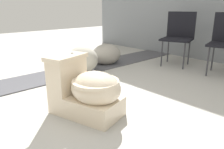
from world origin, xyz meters
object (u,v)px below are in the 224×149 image
object	(u,v)px
toilet	(87,90)
boulder_near	(83,59)
folding_chair_left	(179,33)
boulder_far	(106,54)

from	to	relation	value
toilet	boulder_near	bearing A→B (deg)	130.39
toilet	boulder_near	size ratio (longest dim) A/B	1.46
toilet	folding_chair_left	distance (m)	2.20
toilet	boulder_far	world-z (taller)	toilet
boulder_far	folding_chair_left	bearing A→B (deg)	48.29
folding_chair_left	boulder_far	distance (m)	1.20
toilet	boulder_far	distance (m)	1.75
toilet	folding_chair_left	xyz separation A→B (m)	(-0.42, 2.14, 0.29)
toilet	boulder_far	size ratio (longest dim) A/B	1.49
boulder_near	boulder_far	world-z (taller)	boulder_near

